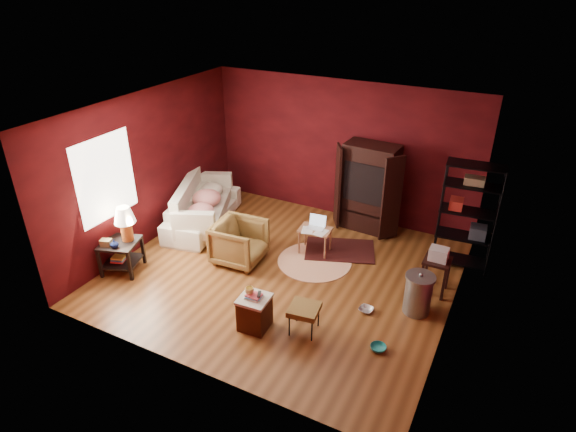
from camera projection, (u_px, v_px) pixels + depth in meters
name	position (u px, v px, depth m)	size (l,w,h in m)	color
room	(280.00, 199.00, 7.61)	(5.54, 5.04, 2.84)	brown
sofa	(202.00, 206.00, 9.58)	(2.13, 0.62, 0.83)	beige
armchair	(239.00, 240.00, 8.39)	(0.81, 0.76, 0.84)	black
pet_bowl_steel	(366.00, 305.00, 7.28)	(0.22, 0.05, 0.22)	silver
pet_bowl_turquoise	(379.00, 344.00, 6.54)	(0.22, 0.07, 0.22)	teal
vase	(114.00, 244.00, 7.87)	(0.14, 0.14, 0.14)	#0D1844
mug	(249.00, 290.00, 6.74)	(0.13, 0.10, 0.13)	#F5D678
side_table	(123.00, 233.00, 8.03)	(0.75, 0.75, 1.17)	black
sofa_cushions	(202.00, 207.00, 9.56)	(1.53, 2.17, 0.85)	beige
hamper	(255.00, 312.00, 6.89)	(0.45, 0.45, 0.60)	#492111
footstool	(304.00, 310.00, 6.77)	(0.47, 0.47, 0.43)	black
rug_round	(314.00, 261.00, 8.55)	(1.47, 1.47, 0.01)	white
rug_oriental	(340.00, 250.00, 8.87)	(1.47, 1.22, 0.01)	#441312
laptop_desk	(315.00, 231.00, 8.64)	(0.60, 0.49, 0.70)	#A8704D
tv_armoire	(369.00, 186.00, 9.23)	(1.37, 0.77, 1.74)	black
wire_shelving	(469.00, 212.00, 7.98)	(0.95, 0.47, 1.89)	black
small_stand	(438.00, 260.00, 7.50)	(0.41, 0.41, 0.81)	black
trash_can	(418.00, 294.00, 7.18)	(0.52, 0.52, 0.70)	gray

